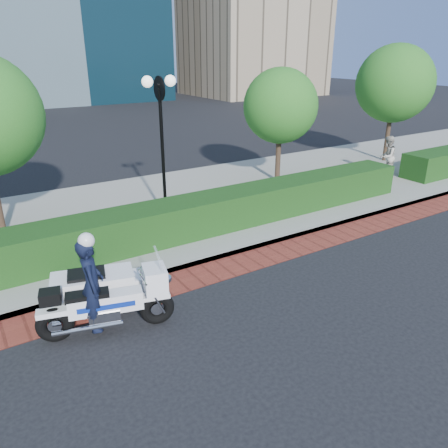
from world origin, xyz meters
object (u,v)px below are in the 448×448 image
tree_d (395,84)px  pedestrian (387,156)px  police_motorcycle (99,291)px  tree_c (280,106)px  lamppost (161,126)px

tree_d → pedestrian: size_ratio=3.12×
tree_d → police_motorcycle: tree_d is taller
tree_c → tree_d: size_ratio=0.83×
pedestrian → tree_d: bearing=-162.7°
tree_c → pedestrian: (4.16, -1.88, -2.07)m
police_motorcycle → tree_c: bearing=47.1°
tree_c → police_motorcycle: size_ratio=1.70×
tree_c → police_motorcycle: tree_c is taller
tree_d → lamppost: bearing=-173.8°
police_motorcycle → pedestrian: police_motorcycle is taller
police_motorcycle → pedestrian: bearing=30.9°
lamppost → police_motorcycle: lamppost is taller
lamppost → tree_d: 12.09m
lamppost → tree_c: tree_c is taller
lamppost → pedestrian: lamppost is taller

